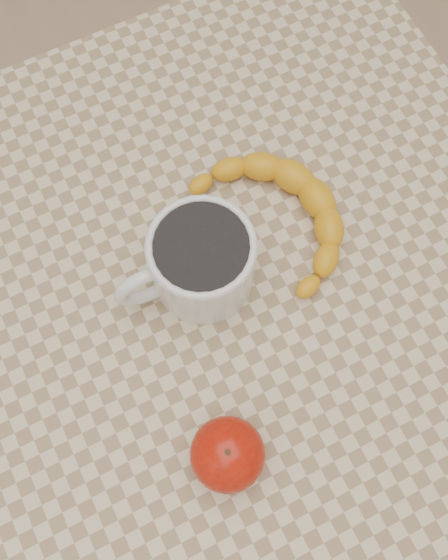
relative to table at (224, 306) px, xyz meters
name	(u,v)px	position (x,y,z in m)	size (l,w,h in m)	color
ground	(224,387)	(0.00, 0.00, -0.66)	(3.00, 3.00, 0.00)	tan
table	(224,306)	(0.00, 0.00, 0.00)	(0.80, 0.80, 0.75)	#CDB691
coffee_mug	(200,261)	(-0.02, 0.02, 0.14)	(0.16, 0.12, 0.10)	silver
orange_juice_glass	(205,265)	(-0.01, 0.02, 0.13)	(0.07, 0.07, 0.08)	#DC6506
apple	(228,454)	(-0.08, -0.17, 0.12)	(0.08, 0.08, 0.07)	#990C05
banana	(279,216)	(0.09, 0.04, 0.11)	(0.19, 0.26, 0.04)	orange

